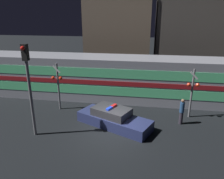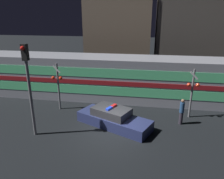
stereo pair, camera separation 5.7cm
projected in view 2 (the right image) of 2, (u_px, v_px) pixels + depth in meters
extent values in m
plane|color=black|center=(109.00, 135.00, 13.32)|extent=(120.00, 120.00, 0.00)
cube|color=gray|center=(110.00, 78.00, 18.76)|extent=(22.37, 3.11, 3.63)
cube|color=maroon|center=(107.00, 83.00, 17.31)|extent=(21.92, 0.03, 0.36)
cube|color=#59D88C|center=(107.00, 91.00, 17.52)|extent=(21.25, 0.02, 0.73)
cube|color=#59D88C|center=(107.00, 73.00, 17.04)|extent=(21.25, 0.02, 0.73)
cube|color=navy|center=(114.00, 121.00, 14.36)|extent=(5.22, 3.61, 0.69)
cube|color=#333338|center=(111.00, 112.00, 14.26)|extent=(2.79, 2.35, 0.53)
cube|color=blue|center=(109.00, 108.00, 13.95)|extent=(0.39, 0.55, 0.12)
cube|color=red|center=(114.00, 106.00, 14.36)|extent=(0.39, 0.55, 0.12)
cylinder|color=#2D2833|center=(181.00, 118.00, 14.57)|extent=(0.26, 0.26, 0.85)
cylinder|color=navy|center=(182.00, 107.00, 14.31)|extent=(0.30, 0.30, 0.71)
sphere|color=#8C664C|center=(183.00, 101.00, 14.16)|extent=(0.23, 0.23, 0.23)
cylinder|color=slate|center=(192.00, 94.00, 15.11)|extent=(0.14, 0.14, 3.53)
sphere|color=red|center=(189.00, 85.00, 14.78)|extent=(0.26, 0.26, 0.26)
sphere|color=red|center=(198.00, 85.00, 14.69)|extent=(0.26, 0.26, 0.26)
cube|color=white|center=(194.00, 76.00, 14.58)|extent=(0.58, 0.03, 0.58)
cylinder|color=slate|center=(58.00, 87.00, 16.46)|extent=(0.14, 0.14, 3.62)
sphere|color=red|center=(53.00, 78.00, 16.13)|extent=(0.26, 0.26, 0.26)
sphere|color=red|center=(61.00, 78.00, 16.04)|extent=(0.26, 0.26, 0.26)
cube|color=white|center=(56.00, 69.00, 15.93)|extent=(0.58, 0.03, 0.58)
cylinder|color=slate|center=(31.00, 100.00, 12.68)|extent=(0.17, 0.17, 4.60)
cube|color=black|center=(25.00, 52.00, 11.78)|extent=(0.30, 0.30, 0.90)
sphere|color=red|center=(22.00, 48.00, 11.51)|extent=(0.23, 0.23, 0.23)
cube|color=brown|center=(119.00, 35.00, 25.65)|extent=(7.24, 5.51, 9.31)
cube|color=#47423D|center=(197.00, 28.00, 24.68)|extent=(9.02, 6.36, 11.00)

